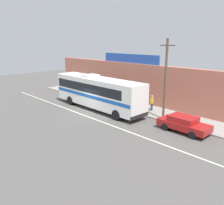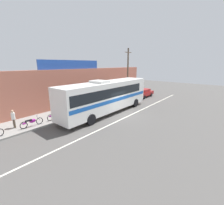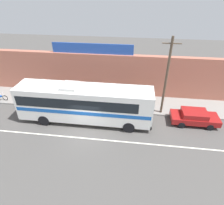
# 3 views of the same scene
# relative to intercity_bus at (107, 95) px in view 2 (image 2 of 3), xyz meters

# --- Properties ---
(ground_plane) EXTENTS (70.00, 70.00, 0.00)m
(ground_plane) POSITION_rel_intercity_bus_xyz_m (0.49, -1.70, -2.07)
(ground_plane) COLOR #4F4C49
(sidewalk_slab) EXTENTS (30.00, 3.60, 0.14)m
(sidewalk_slab) POSITION_rel_intercity_bus_xyz_m (0.49, 3.50, -2.00)
(sidewalk_slab) COLOR gray
(sidewalk_slab) RESTS_ON ground_plane
(storefront_facade) EXTENTS (30.00, 0.70, 4.80)m
(storefront_facade) POSITION_rel_intercity_bus_xyz_m (0.49, 5.65, 0.33)
(storefront_facade) COLOR #B26651
(storefront_facade) RESTS_ON ground_plane
(storefront_billboard) EXTENTS (8.89, 0.12, 1.10)m
(storefront_billboard) POSITION_rel_intercity_bus_xyz_m (-0.24, 5.65, 3.28)
(storefront_billboard) COLOR #234CAD
(storefront_billboard) RESTS_ON storefront_facade
(road_center_stripe) EXTENTS (30.00, 0.14, 0.01)m
(road_center_stripe) POSITION_rel_intercity_bus_xyz_m (0.49, -2.50, -2.06)
(road_center_stripe) COLOR silver
(road_center_stripe) RESTS_ON ground_plane
(intercity_bus) EXTENTS (12.33, 2.64, 3.78)m
(intercity_bus) POSITION_rel_intercity_bus_xyz_m (0.00, 0.00, 0.00)
(intercity_bus) COLOR white
(intercity_bus) RESTS_ON ground_plane
(parked_car) EXTENTS (4.31, 1.90, 1.37)m
(parked_car) POSITION_rel_intercity_bus_xyz_m (10.28, 0.86, -1.33)
(parked_car) COLOR maroon
(parked_car) RESTS_ON ground_plane
(utility_pole) EXTENTS (1.60, 0.22, 7.56)m
(utility_pole) POSITION_rel_intercity_bus_xyz_m (7.38, 2.16, 1.99)
(utility_pole) COLOR brown
(utility_pole) RESTS_ON sidewalk_slab
(motorcycle_black) EXTENTS (1.87, 0.56, 0.94)m
(motorcycle_black) POSITION_rel_intercity_bus_xyz_m (-4.99, 2.34, -1.50)
(motorcycle_black) COLOR black
(motorcycle_black) RESTS_ON sidewalk_slab
(motorcycle_purple) EXTENTS (1.96, 0.56, 0.94)m
(motorcycle_purple) POSITION_rel_intercity_bus_xyz_m (-7.34, 2.33, -1.50)
(motorcycle_purple) COLOR black
(motorcycle_purple) RESTS_ON sidewalk_slab
(pedestrian_far_right) EXTENTS (0.30, 0.48, 1.70)m
(pedestrian_far_right) POSITION_rel_intercity_bus_xyz_m (4.94, 3.56, -0.94)
(pedestrian_far_right) COLOR navy
(pedestrian_far_right) RESTS_ON sidewalk_slab
(pedestrian_near_shop) EXTENTS (0.30, 0.48, 1.57)m
(pedestrian_near_shop) POSITION_rel_intercity_bus_xyz_m (-8.37, 3.19, -1.02)
(pedestrian_near_shop) COLOR brown
(pedestrian_near_shop) RESTS_ON sidewalk_slab
(pedestrian_far_left) EXTENTS (0.30, 0.48, 1.69)m
(pedestrian_far_left) POSITION_rel_intercity_bus_xyz_m (-1.66, 3.89, -0.94)
(pedestrian_far_left) COLOR black
(pedestrian_far_left) RESTS_ON sidewalk_slab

